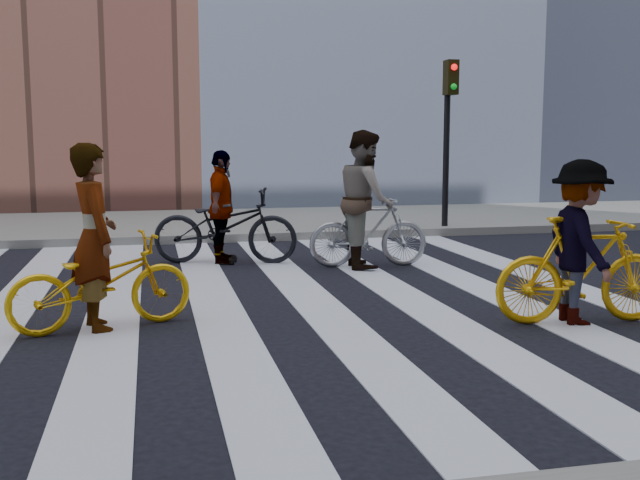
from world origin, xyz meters
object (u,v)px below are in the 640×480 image
object	(u,v)px
rider_mid	(365,199)
rider_rear	(221,207)
bike_yellow_right	(583,270)
rider_right	(580,242)
rider_left	(94,237)
traffic_signal	(449,116)
bike_yellow_left	(101,282)
bike_dark_rear	(225,226)
bike_silver_mid	(368,231)

from	to	relation	value
rider_mid	rider_rear	size ratio (longest dim) A/B	1.17
bike_yellow_right	rider_rear	distance (m)	5.49
bike_yellow_right	rider_right	world-z (taller)	rider_right
rider_left	rider_mid	xyz separation A→B (m)	(3.54, 2.89, 0.08)
traffic_signal	bike_yellow_left	xyz separation A→B (m)	(-6.12, -6.22, -1.82)
bike_yellow_left	rider_left	bearing A→B (deg)	73.25
bike_yellow_left	rider_right	bearing A→B (deg)	-116.84
bike_yellow_left	rider_left	distance (m)	0.44
bike_dark_rear	rider_left	xyz separation A→B (m)	(-1.61, -3.66, 0.34)
bike_yellow_left	bike_dark_rear	bearing A→B (deg)	-39.82
bike_yellow_right	rider_right	xyz separation A→B (m)	(-0.05, 0.00, 0.28)
bike_yellow_right	rider_left	distance (m)	4.80
traffic_signal	bike_dark_rear	bearing A→B (deg)	-150.70
bike_yellow_right	rider_mid	xyz separation A→B (m)	(-1.18, 3.71, 0.45)
bike_yellow_left	rider_right	xyz separation A→B (m)	(4.62, -0.82, 0.36)
bike_silver_mid	bike_yellow_right	xyz separation A→B (m)	(1.13, -3.71, 0.02)
rider_right	rider_rear	xyz separation A→B (m)	(-3.11, 4.48, 0.02)
bike_yellow_right	bike_dark_rear	distance (m)	5.46
rider_right	bike_silver_mid	bearing A→B (deg)	22.04
bike_dark_rear	rider_rear	xyz separation A→B (m)	(-0.05, 0.00, 0.28)
bike_yellow_left	bike_silver_mid	distance (m)	4.57
traffic_signal	rider_rear	bearing A→B (deg)	-150.97
bike_silver_mid	bike_dark_rear	world-z (taller)	bike_dark_rear
bike_dark_rear	rider_rear	size ratio (longest dim) A/B	1.27
bike_dark_rear	rider_rear	world-z (taller)	rider_rear
bike_yellow_left	bike_yellow_right	size ratio (longest dim) A/B	0.98
traffic_signal	rider_left	xyz separation A→B (m)	(-6.17, -6.22, -1.38)
bike_silver_mid	rider_rear	size ratio (longest dim) A/B	1.02
rider_mid	rider_right	world-z (taller)	rider_mid
bike_silver_mid	rider_rear	xyz separation A→B (m)	(-2.04, 0.77, 0.32)
bike_silver_mid	bike_dark_rear	distance (m)	2.13
bike_dark_rear	rider_right	bearing A→B (deg)	-130.67
bike_yellow_left	bike_dark_rear	xyz separation A→B (m)	(1.56, 3.66, 0.10)
rider_rear	rider_right	bearing A→B (deg)	-130.24
rider_left	rider_right	world-z (taller)	rider_left
bike_yellow_left	rider_mid	bearing A→B (deg)	-67.17
bike_yellow_left	rider_mid	size ratio (longest dim) A/B	0.90
bike_dark_rear	bike_yellow_left	bearing A→B (deg)	171.92
traffic_signal	rider_left	world-z (taller)	traffic_signal
rider_right	rider_mid	bearing A→B (deg)	22.75
rider_left	traffic_signal	bearing A→B (deg)	-61.52
bike_dark_rear	rider_mid	size ratio (longest dim) A/B	1.08
traffic_signal	bike_silver_mid	bearing A→B (deg)	-127.71
bike_yellow_left	rider_left	world-z (taller)	rider_left
bike_yellow_left	rider_left	xyz separation A→B (m)	(-0.05, 0.00, 0.44)
rider_left	rider_right	size ratio (longest dim) A/B	1.10
traffic_signal	rider_right	bearing A→B (deg)	-102.02
rider_mid	bike_dark_rear	bearing A→B (deg)	74.05
traffic_signal	bike_yellow_right	size ratio (longest dim) A/B	1.85
bike_dark_rear	rider_right	distance (m)	5.43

